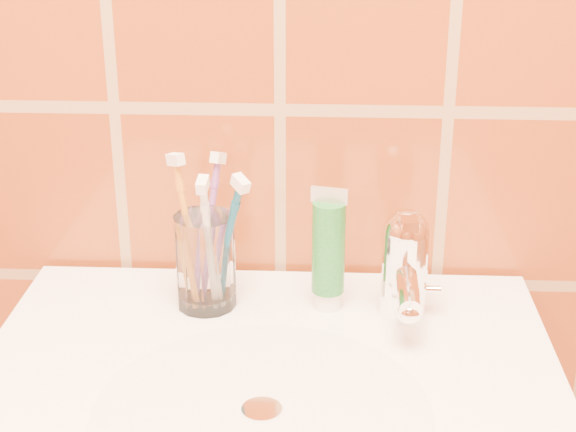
{
  "coord_description": "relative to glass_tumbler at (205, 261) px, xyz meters",
  "views": [
    {
      "loc": [
        0.05,
        0.27,
        1.31
      ],
      "look_at": [
        0.01,
        1.08,
        0.96
      ],
      "focal_mm": 55.0,
      "sensor_mm": 36.0,
      "label": 1
    }
  ],
  "objects": [
    {
      "name": "toothbrush_2",
      "position": [
        0.0,
        0.03,
        0.03
      ],
      "size": [
        0.08,
        0.13,
        0.18
      ],
      "primitive_type": null,
      "rotation": [
        0.34,
        0.0,
        2.78
      ],
      "color": "#78418B",
      "rests_on": "glass_tumbler"
    },
    {
      "name": "faucet",
      "position": [
        0.21,
        -0.02,
        0.01
      ],
      "size": [
        0.05,
        0.11,
        0.12
      ],
      "color": "white",
      "rests_on": "pedestal_sink"
    },
    {
      "name": "toothbrush_1",
      "position": [
        0.02,
        -0.02,
        0.03
      ],
      "size": [
        0.13,
        0.13,
        0.18
      ],
      "primitive_type": null,
      "rotation": [
        0.36,
        0.0,
        0.72
      ],
      "color": "navy",
      "rests_on": "glass_tumbler"
    },
    {
      "name": "toothpaste_tube",
      "position": [
        0.13,
        0.0,
        0.01
      ],
      "size": [
        0.04,
        0.03,
        0.14
      ],
      "rotation": [
        0.0,
        0.0,
        -0.23
      ],
      "color": "white",
      "rests_on": "pedestal_sink"
    },
    {
      "name": "toothbrush_0",
      "position": [
        -0.02,
        0.0,
        0.03
      ],
      "size": [
        0.09,
        0.09,
        0.18
      ],
      "primitive_type": null,
      "rotation": [
        0.2,
        0.0,
        -2.32
      ],
      "color": "orange",
      "rests_on": "glass_tumbler"
    },
    {
      "name": "toothbrush_3",
      "position": [
        0.01,
        -0.02,
        0.03
      ],
      "size": [
        0.03,
        0.1,
        0.18
      ],
      "primitive_type": null,
      "rotation": [
        0.25,
        0.0,
        -0.06
      ],
      "color": "silver",
      "rests_on": "glass_tumbler"
    },
    {
      "name": "glass_tumbler",
      "position": [
        0.0,
        0.0,
        0.0
      ],
      "size": [
        0.08,
        0.08,
        0.1
      ],
      "primitive_type": "cylinder",
      "rotation": [
        0.0,
        0.0,
        0.23
      ],
      "color": "white",
      "rests_on": "pedestal_sink"
    }
  ]
}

